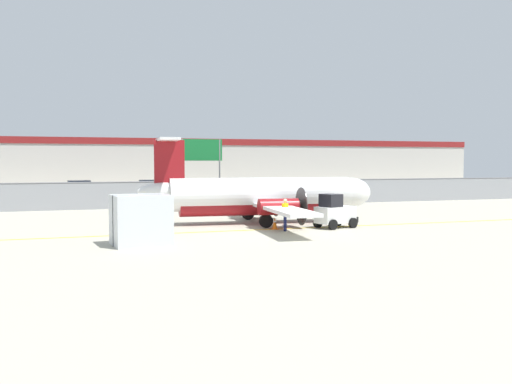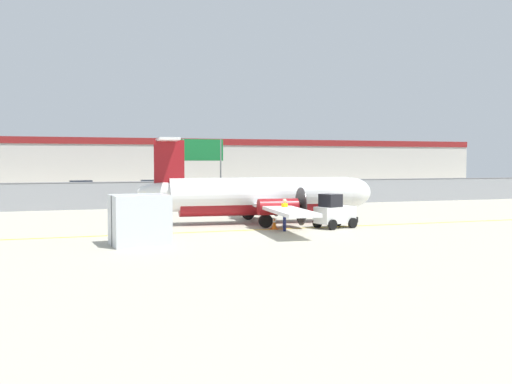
{
  "view_description": "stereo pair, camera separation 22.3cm",
  "coord_description": "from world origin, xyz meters",
  "px_view_note": "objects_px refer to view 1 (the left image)",
  "views": [
    {
      "loc": [
        -10.62,
        -26.64,
        3.67
      ],
      "look_at": [
        0.23,
        5.92,
        1.8
      ],
      "focal_mm": 40.0,
      "sensor_mm": 36.0,
      "label": 1
    },
    {
      "loc": [
        -10.41,
        -26.71,
        3.67
      ],
      "look_at": [
        0.23,
        5.92,
        1.8
      ],
      "focal_mm": 40.0,
      "sensor_mm": 36.0,
      "label": 2
    }
  ],
  "objects_px": {
    "parked_car_2": "(151,187)",
    "traffic_cone_far_left": "(156,217)",
    "parked_car_4": "(236,186)",
    "cargo_container": "(141,220)",
    "parked_car_3": "(208,188)",
    "parked_car_0": "(32,195)",
    "highway_sign": "(201,155)",
    "traffic_cone_near_right": "(275,223)",
    "parked_car_1": "(78,188)",
    "commuter_airplane": "(265,196)",
    "ground_crew_worker": "(285,213)",
    "parked_car_5": "(321,188)",
    "traffic_cone_near_left": "(156,223)",
    "baggage_tug": "(335,212)"
  },
  "relations": [
    {
      "from": "ground_crew_worker",
      "to": "highway_sign",
      "type": "distance_m",
      "value": 19.26
    },
    {
      "from": "parked_car_2",
      "to": "traffic_cone_near_right",
      "type": "bearing_deg",
      "value": -81.51
    },
    {
      "from": "ground_crew_worker",
      "to": "traffic_cone_far_left",
      "type": "bearing_deg",
      "value": -27.1
    },
    {
      "from": "cargo_container",
      "to": "parked_car_3",
      "type": "xyz_separation_m",
      "value": [
        10.92,
        32.87,
        -0.21
      ]
    },
    {
      "from": "traffic_cone_near_right",
      "to": "parked_car_2",
      "type": "relative_size",
      "value": 0.15
    },
    {
      "from": "commuter_airplane",
      "to": "parked_car_1",
      "type": "bearing_deg",
      "value": 113.56
    },
    {
      "from": "highway_sign",
      "to": "parked_car_1",
      "type": "bearing_deg",
      "value": 124.31
    },
    {
      "from": "cargo_container",
      "to": "traffic_cone_far_left",
      "type": "distance_m",
      "value": 9.67
    },
    {
      "from": "traffic_cone_near_right",
      "to": "parked_car_2",
      "type": "distance_m",
      "value": 31.77
    },
    {
      "from": "ground_crew_worker",
      "to": "parked_car_1",
      "type": "relative_size",
      "value": 0.4
    },
    {
      "from": "traffic_cone_near_right",
      "to": "parked_car_1",
      "type": "distance_m",
      "value": 33.67
    },
    {
      "from": "ground_crew_worker",
      "to": "highway_sign",
      "type": "bearing_deg",
      "value": -67.22
    },
    {
      "from": "commuter_airplane",
      "to": "parked_car_2",
      "type": "bearing_deg",
      "value": 100.07
    },
    {
      "from": "parked_car_3",
      "to": "parked_car_5",
      "type": "relative_size",
      "value": 0.99
    },
    {
      "from": "parked_car_0",
      "to": "parked_car_2",
      "type": "distance_m",
      "value": 14.98
    },
    {
      "from": "traffic_cone_far_left",
      "to": "parked_car_2",
      "type": "distance_m",
      "value": 26.02
    },
    {
      "from": "ground_crew_worker",
      "to": "highway_sign",
      "type": "height_order",
      "value": "highway_sign"
    },
    {
      "from": "cargo_container",
      "to": "parked_car_0",
      "type": "bearing_deg",
      "value": 96.65
    },
    {
      "from": "baggage_tug",
      "to": "parked_car_3",
      "type": "xyz_separation_m",
      "value": [
        0.06,
        29.81,
        0.04
      ]
    },
    {
      "from": "traffic_cone_near_right",
      "to": "parked_car_3",
      "type": "relative_size",
      "value": 0.15
    },
    {
      "from": "traffic_cone_near_right",
      "to": "highway_sign",
      "type": "height_order",
      "value": "highway_sign"
    },
    {
      "from": "parked_car_0",
      "to": "highway_sign",
      "type": "distance_m",
      "value": 14.23
    },
    {
      "from": "commuter_airplane",
      "to": "ground_crew_worker",
      "type": "xyz_separation_m",
      "value": [
        -0.24,
        -3.79,
        -0.65
      ]
    },
    {
      "from": "cargo_container",
      "to": "parked_car_0",
      "type": "relative_size",
      "value": 0.61
    },
    {
      "from": "traffic_cone_far_left",
      "to": "parked_car_4",
      "type": "distance_m",
      "value": 30.1
    },
    {
      "from": "ground_crew_worker",
      "to": "parked_car_1",
      "type": "height_order",
      "value": "same"
    },
    {
      "from": "traffic_cone_near_left",
      "to": "parked_car_3",
      "type": "bearing_deg",
      "value": 70.81
    },
    {
      "from": "baggage_tug",
      "to": "parked_car_2",
      "type": "height_order",
      "value": "baggage_tug"
    },
    {
      "from": "parked_car_0",
      "to": "parked_car_2",
      "type": "xyz_separation_m",
      "value": [
        11.09,
        10.06,
        0.0
      ]
    },
    {
      "from": "ground_crew_worker",
      "to": "traffic_cone_far_left",
      "type": "relative_size",
      "value": 2.66
    },
    {
      "from": "ground_crew_worker",
      "to": "parked_car_0",
      "type": "distance_m",
      "value": 26.23
    },
    {
      "from": "traffic_cone_near_right",
      "to": "parked_car_1",
      "type": "relative_size",
      "value": 0.15
    },
    {
      "from": "commuter_airplane",
      "to": "parked_car_4",
      "type": "height_order",
      "value": "commuter_airplane"
    },
    {
      "from": "ground_crew_worker",
      "to": "traffic_cone_near_left",
      "type": "relative_size",
      "value": 2.66
    },
    {
      "from": "parked_car_4",
      "to": "parked_car_5",
      "type": "height_order",
      "value": "same"
    },
    {
      "from": "parked_car_1",
      "to": "parked_car_3",
      "type": "xyz_separation_m",
      "value": [
        12.89,
        -2.96,
        0.0
      ]
    },
    {
      "from": "parked_car_2",
      "to": "parked_car_4",
      "type": "height_order",
      "value": "same"
    },
    {
      "from": "parked_car_3",
      "to": "parked_car_5",
      "type": "height_order",
      "value": "same"
    },
    {
      "from": "commuter_airplane",
      "to": "traffic_cone_near_left",
      "type": "bearing_deg",
      "value": -170.82
    },
    {
      "from": "ground_crew_worker",
      "to": "parked_car_5",
      "type": "height_order",
      "value": "same"
    },
    {
      "from": "parked_car_0",
      "to": "parked_car_3",
      "type": "height_order",
      "value": "same"
    },
    {
      "from": "traffic_cone_near_left",
      "to": "highway_sign",
      "type": "xyz_separation_m",
      "value": [
        6.11,
        15.71,
        3.83
      ]
    },
    {
      "from": "parked_car_2",
      "to": "traffic_cone_far_left",
      "type": "bearing_deg",
      "value": -92.69
    },
    {
      "from": "traffic_cone_far_left",
      "to": "commuter_airplane",
      "type": "bearing_deg",
      "value": -26.07
    },
    {
      "from": "baggage_tug",
      "to": "ground_crew_worker",
      "type": "distance_m",
      "value": 3.08
    },
    {
      "from": "baggage_tug",
      "to": "traffic_cone_near_right",
      "type": "height_order",
      "value": "baggage_tug"
    },
    {
      "from": "traffic_cone_near_right",
      "to": "parked_car_2",
      "type": "bearing_deg",
      "value": 93.93
    },
    {
      "from": "traffic_cone_near_left",
      "to": "traffic_cone_near_right",
      "type": "height_order",
      "value": "same"
    },
    {
      "from": "highway_sign",
      "to": "parked_car_4",
      "type": "bearing_deg",
      "value": 63.49
    },
    {
      "from": "parked_car_0",
      "to": "highway_sign",
      "type": "relative_size",
      "value": 0.77
    }
  ]
}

